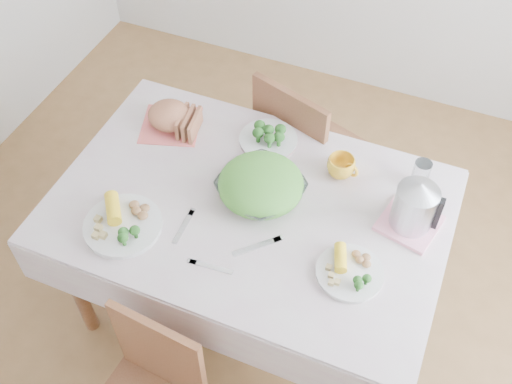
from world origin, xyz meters
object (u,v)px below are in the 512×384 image
at_px(chair_far, 311,146).
at_px(yellow_mug, 341,167).
at_px(salad_bowl, 261,189).
at_px(dinner_plate_right, 350,273).
at_px(dinner_plate_left, 123,226).
at_px(dining_table, 250,260).
at_px(electric_kettle, 415,204).

relative_size(chair_far, yellow_mug, 8.26).
height_order(salad_bowl, dinner_plate_right, salad_bowl).
distance_m(dinner_plate_right, yellow_mug, 0.47).
bearing_deg(yellow_mug, dinner_plate_left, -139.56).
distance_m(dining_table, chair_far, 0.68).
distance_m(chair_far, salad_bowl, 0.70).
relative_size(dining_table, electric_kettle, 6.49).
bearing_deg(dinner_plate_left, electric_kettle, 23.35).
bearing_deg(chair_far, salad_bowl, 106.95).
relative_size(salad_bowl, yellow_mug, 2.78).
height_order(dining_table, yellow_mug, yellow_mug).
xyz_separation_m(dining_table, dinner_plate_left, (-0.39, -0.28, 0.40)).
bearing_deg(electric_kettle, dinner_plate_left, -133.79).
bearing_deg(chair_far, yellow_mug, 139.64).
distance_m(salad_bowl, electric_kettle, 0.58).
bearing_deg(electric_kettle, yellow_mug, 178.32).
height_order(salad_bowl, yellow_mug, yellow_mug).
xyz_separation_m(dinner_plate_right, electric_kettle, (0.14, 0.30, 0.11)).
height_order(yellow_mug, electric_kettle, electric_kettle).
distance_m(dinner_plate_right, electric_kettle, 0.35).
bearing_deg(salad_bowl, yellow_mug, 41.71).
relative_size(yellow_mug, electric_kettle, 0.52).
relative_size(dining_table, yellow_mug, 12.52).
relative_size(dinner_plate_right, electric_kettle, 1.11).
distance_m(yellow_mug, electric_kettle, 0.35).
relative_size(dining_table, chair_far, 1.51).
distance_m(salad_bowl, dinner_plate_right, 0.48).
xyz_separation_m(salad_bowl, electric_kettle, (0.57, 0.08, 0.08)).
height_order(dinner_plate_right, yellow_mug, yellow_mug).
xyz_separation_m(dinner_plate_left, electric_kettle, (0.98, 0.42, 0.11)).
distance_m(salad_bowl, dinner_plate_left, 0.54).
xyz_separation_m(chair_far, dinner_plate_right, (0.41, -0.83, 0.31)).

